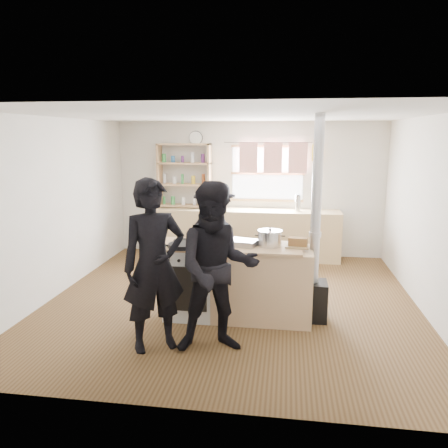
{
  "coord_description": "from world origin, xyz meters",
  "views": [
    {
      "loc": [
        0.72,
        -5.69,
        2.25
      ],
      "look_at": [
        -0.09,
        -0.1,
        1.1
      ],
      "focal_mm": 35.0,
      "sensor_mm": 36.0,
      "label": 1
    }
  ],
  "objects_px": {
    "thermos": "(298,203)",
    "skillet_greens": "(182,245)",
    "roast_tray": "(242,242)",
    "bread_board": "(298,243)",
    "flue_heater": "(314,269)",
    "stockpot_counter": "(270,238)",
    "person_near_left": "(154,266)",
    "person_near_right": "(217,269)",
    "stockpot_stove": "(211,235)",
    "cooking_island": "(238,282)",
    "person_far": "(215,238)"
  },
  "relations": [
    {
      "from": "roast_tray",
      "to": "person_far",
      "type": "xyz_separation_m",
      "value": [
        -0.48,
        0.84,
        -0.16
      ]
    },
    {
      "from": "flue_heater",
      "to": "person_near_right",
      "type": "relative_size",
      "value": 1.39
    },
    {
      "from": "thermos",
      "to": "bread_board",
      "type": "height_order",
      "value": "thermos"
    },
    {
      "from": "cooking_island",
      "to": "person_far",
      "type": "bearing_deg",
      "value": 116.75
    },
    {
      "from": "flue_heater",
      "to": "person_near_right",
      "type": "bearing_deg",
      "value": -137.78
    },
    {
      "from": "stockpot_counter",
      "to": "bread_board",
      "type": "relative_size",
      "value": 0.96
    },
    {
      "from": "person_near_right",
      "to": "stockpot_stove",
      "type": "bearing_deg",
      "value": 89.6
    },
    {
      "from": "roast_tray",
      "to": "stockpot_counter",
      "type": "bearing_deg",
      "value": 4.51
    },
    {
      "from": "skillet_greens",
      "to": "person_near_right",
      "type": "height_order",
      "value": "person_near_right"
    },
    {
      "from": "person_near_left",
      "to": "stockpot_stove",
      "type": "bearing_deg",
      "value": 37.12
    },
    {
      "from": "flue_heater",
      "to": "stockpot_stove",
      "type": "bearing_deg",
      "value": 175.99
    },
    {
      "from": "thermos",
      "to": "roast_tray",
      "type": "distance_m",
      "value": 2.86
    },
    {
      "from": "thermos",
      "to": "person_far",
      "type": "bearing_deg",
      "value": -122.0
    },
    {
      "from": "person_near_right",
      "to": "person_far",
      "type": "distance_m",
      "value": 1.74
    },
    {
      "from": "thermos",
      "to": "cooking_island",
      "type": "distance_m",
      "value": 2.93
    },
    {
      "from": "roast_tray",
      "to": "stockpot_stove",
      "type": "relative_size",
      "value": 1.74
    },
    {
      "from": "flue_heater",
      "to": "person_near_left",
      "type": "height_order",
      "value": "flue_heater"
    },
    {
      "from": "roast_tray",
      "to": "person_near_left",
      "type": "distance_m",
      "value": 1.24
    },
    {
      "from": "thermos",
      "to": "flue_heater",
      "type": "height_order",
      "value": "flue_heater"
    },
    {
      "from": "thermos",
      "to": "person_far",
      "type": "relative_size",
      "value": 0.18
    },
    {
      "from": "roast_tray",
      "to": "person_near_left",
      "type": "height_order",
      "value": "person_near_left"
    },
    {
      "from": "person_near_right",
      "to": "person_far",
      "type": "bearing_deg",
      "value": 86.28
    },
    {
      "from": "bread_board",
      "to": "flue_heater",
      "type": "bearing_deg",
      "value": 16.96
    },
    {
      "from": "bread_board",
      "to": "flue_heater",
      "type": "xyz_separation_m",
      "value": [
        0.2,
        0.06,
        -0.33
      ]
    },
    {
      "from": "roast_tray",
      "to": "bread_board",
      "type": "height_order",
      "value": "bread_board"
    },
    {
      "from": "cooking_island",
      "to": "skillet_greens",
      "type": "distance_m",
      "value": 0.84
    },
    {
      "from": "bread_board",
      "to": "person_near_left",
      "type": "distance_m",
      "value": 1.76
    },
    {
      "from": "cooking_island",
      "to": "person_far",
      "type": "height_order",
      "value": "person_far"
    },
    {
      "from": "stockpot_stove",
      "to": "thermos",
      "type": "bearing_deg",
      "value": 66.33
    },
    {
      "from": "thermos",
      "to": "skillet_greens",
      "type": "distance_m",
      "value": 3.29
    },
    {
      "from": "person_far",
      "to": "stockpot_counter",
      "type": "bearing_deg",
      "value": 157.3
    },
    {
      "from": "stockpot_stove",
      "to": "flue_heater",
      "type": "xyz_separation_m",
      "value": [
        1.29,
        -0.09,
        -0.36
      ]
    },
    {
      "from": "roast_tray",
      "to": "person_near_left",
      "type": "xyz_separation_m",
      "value": [
        -0.83,
        -0.92,
        -0.05
      ]
    },
    {
      "from": "stockpot_counter",
      "to": "flue_heater",
      "type": "distance_m",
      "value": 0.66
    },
    {
      "from": "person_near_right",
      "to": "bread_board",
      "type": "bearing_deg",
      "value": 32.46
    },
    {
      "from": "skillet_greens",
      "to": "bread_board",
      "type": "distance_m",
      "value": 1.39
    },
    {
      "from": "thermos",
      "to": "cooking_island",
      "type": "relative_size",
      "value": 0.15
    },
    {
      "from": "stockpot_counter",
      "to": "person_near_left",
      "type": "distance_m",
      "value": 1.5
    },
    {
      "from": "stockpot_stove",
      "to": "bread_board",
      "type": "bearing_deg",
      "value": -7.96
    },
    {
      "from": "person_far",
      "to": "skillet_greens",
      "type": "bearing_deg",
      "value": 100.08
    },
    {
      "from": "stockpot_counter",
      "to": "person_near_right",
      "type": "bearing_deg",
      "value": -119.08
    },
    {
      "from": "bread_board",
      "to": "person_far",
      "type": "distance_m",
      "value": 1.43
    },
    {
      "from": "skillet_greens",
      "to": "bread_board",
      "type": "relative_size",
      "value": 1.18
    },
    {
      "from": "roast_tray",
      "to": "flue_heater",
      "type": "relative_size",
      "value": 0.16
    },
    {
      "from": "flue_heater",
      "to": "person_near_left",
      "type": "relative_size",
      "value": 1.36
    },
    {
      "from": "bread_board",
      "to": "stockpot_stove",
      "type": "bearing_deg",
      "value": 172.04
    },
    {
      "from": "skillet_greens",
      "to": "stockpot_counter",
      "type": "bearing_deg",
      "value": 12.37
    },
    {
      "from": "flue_heater",
      "to": "person_near_right",
      "type": "height_order",
      "value": "flue_heater"
    },
    {
      "from": "bread_board",
      "to": "skillet_greens",
      "type": "bearing_deg",
      "value": -171.38
    },
    {
      "from": "cooking_island",
      "to": "person_far",
      "type": "xyz_separation_m",
      "value": [
        -0.43,
        0.85,
        0.35
      ]
    }
  ]
}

